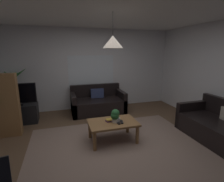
{
  "coord_description": "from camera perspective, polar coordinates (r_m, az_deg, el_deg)",
  "views": [
    {
      "loc": [
        -1.01,
        -3.02,
        1.86
      ],
      "look_at": [
        0.0,
        0.3,
        1.05
      ],
      "focal_mm": 27.57,
      "sensor_mm": 36.0,
      "label": 1
    }
  ],
  "objects": [
    {
      "name": "floor",
      "position": [
        3.7,
        1.42,
        -17.28
      ],
      "size": [
        5.29,
        4.99,
        0.02
      ],
      "primitive_type": "cube",
      "color": "brown",
      "rests_on": "ground"
    },
    {
      "name": "rug",
      "position": [
        3.53,
        2.5,
        -18.64
      ],
      "size": [
        3.44,
        2.75,
        0.01
      ],
      "primitive_type": "cube",
      "color": "gray",
      "rests_on": "ground"
    },
    {
      "name": "tv_stand",
      "position": [
        5.15,
        -28.31,
        -6.74
      ],
      "size": [
        0.9,
        0.44,
        0.5
      ],
      "primitive_type": "cube",
      "color": "black",
      "rests_on": "ground"
    },
    {
      "name": "ceiling",
      "position": [
        3.27,
        1.7,
        25.65
      ],
      "size": [
        5.29,
        4.99,
        0.02
      ],
      "primitive_type": "cube",
      "color": "white"
    },
    {
      "name": "potted_palm_corner",
      "position": [
        5.61,
        -29.55,
        -1.58
      ],
      "size": [
        0.75,
        0.76,
        1.43
      ],
      "color": "beige",
      "rests_on": "ground"
    },
    {
      "name": "book_on_table_0",
      "position": [
        3.64,
        -1.0,
        -9.84
      ],
      "size": [
        0.14,
        0.12,
        0.03
      ],
      "primitive_type": "cube",
      "rotation": [
        0.0,
        0.0,
        0.24
      ],
      "color": "#72387F",
      "rests_on": "coffee_table"
    },
    {
      "name": "couch_under_window",
      "position": [
        5.36,
        -4.73,
        -4.15
      ],
      "size": [
        1.6,
        0.89,
        0.82
      ],
      "color": "black",
      "rests_on": "ground"
    },
    {
      "name": "bookshelf_corner",
      "position": [
        4.43,
        -32.95,
        -4.14
      ],
      "size": [
        0.7,
        0.31,
        1.4
      ],
      "color": "olive",
      "rests_on": "ground"
    },
    {
      "name": "potted_plant_on_table",
      "position": [
        3.56,
        1.11,
        -8.17
      ],
      "size": [
        0.21,
        0.19,
        0.28
      ],
      "color": "beige",
      "rests_on": "coffee_table"
    },
    {
      "name": "book_on_table_1",
      "position": [
        3.63,
        -1.0,
        -9.47
      ],
      "size": [
        0.13,
        0.12,
        0.02
      ],
      "primitive_type": "cube",
      "rotation": [
        0.0,
        0.0,
        -0.05
      ],
      "color": "gold",
      "rests_on": "coffee_table"
    },
    {
      "name": "remote_on_table_1",
      "position": [
        3.56,
        2.06,
        -10.45
      ],
      "size": [
        0.05,
        0.16,
        0.02
      ],
      "primitive_type": "cube",
      "rotation": [
        0.0,
        0.0,
        3.17
      ],
      "color": "black",
      "rests_on": "coffee_table"
    },
    {
      "name": "coffee_table",
      "position": [
        3.65,
        0.26,
        -11.14
      ],
      "size": [
        1.0,
        0.65,
        0.43
      ],
      "color": "olive",
      "rests_on": "ground"
    },
    {
      "name": "tv",
      "position": [
        4.99,
        -29.03,
        -0.93
      ],
      "size": [
        0.92,
        0.16,
        0.57
      ],
      "color": "black",
      "rests_on": "tv_stand"
    },
    {
      "name": "couch_right_side",
      "position": [
        4.38,
        31.48,
        -10.14
      ],
      "size": [
        0.89,
        1.51,
        0.82
      ],
      "rotation": [
        0.0,
        0.0,
        -1.57
      ],
      "color": "black",
      "rests_on": "ground"
    },
    {
      "name": "wall_back",
      "position": [
        5.67,
        -6.62,
        7.15
      ],
      "size": [
        5.41,
        0.06,
        2.56
      ],
      "primitive_type": "cube",
      "color": "silver",
      "rests_on": "ground"
    },
    {
      "name": "pendant_lamp",
      "position": [
        3.34,
        0.3,
        15.98
      ],
      "size": [
        0.39,
        0.39,
        0.65
      ],
      "color": "black"
    },
    {
      "name": "window_pane",
      "position": [
        5.64,
        -6.85,
        6.32
      ],
      "size": [
        1.47,
        0.01,
        1.04
      ],
      "primitive_type": "cube",
      "color": "white"
    },
    {
      "name": "remote_on_table_0",
      "position": [
        3.6,
        3.27,
        -10.2
      ],
      "size": [
        0.08,
        0.17,
        0.02
      ],
      "primitive_type": "cube",
      "rotation": [
        0.0,
        0.0,
        6.06
      ],
      "color": "black",
      "rests_on": "coffee_table"
    }
  ]
}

